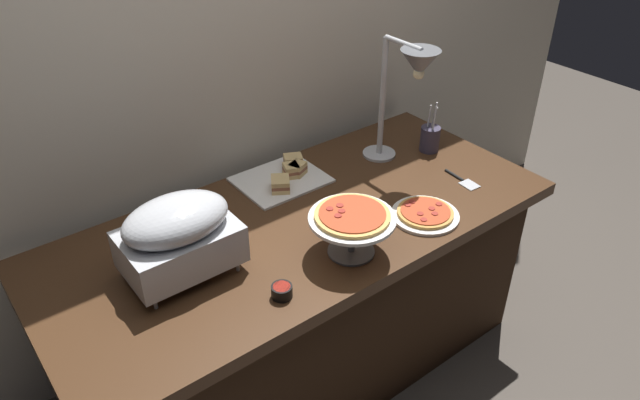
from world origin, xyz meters
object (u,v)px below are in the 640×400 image
object	(u,v)px
pizza_plate_center	(352,221)
serving_spatula	(462,180)
pizza_plate_front	(425,214)
sandwich_platter	(285,176)
sauce_cup_near	(282,291)
utensil_holder	(430,138)
chafing_dish	(178,234)
heat_lamp	(412,75)

from	to	relation	value
pizza_plate_center	serving_spatula	world-z (taller)	pizza_plate_center
pizza_plate_front	sandwich_platter	size ratio (longest dim) A/B	0.73
sauce_cup_near	utensil_holder	distance (m)	1.10
pizza_plate_center	sauce_cup_near	world-z (taller)	pizza_plate_center
chafing_dish	heat_lamp	bearing A→B (deg)	2.22
chafing_dish	sauce_cup_near	xyz separation A→B (m)	(0.18, -0.29, -0.13)
pizza_plate_front	pizza_plate_center	xyz separation A→B (m)	(-0.35, 0.01, 0.12)
sandwich_platter	serving_spatula	xyz separation A→B (m)	(0.56, -0.44, -0.02)
pizza_plate_front	pizza_plate_center	size ratio (longest dim) A/B	0.86
sauce_cup_near	heat_lamp	bearing A→B (deg)	21.21
chafing_dish	sauce_cup_near	size ratio (longest dim) A/B	5.42
pizza_plate_center	sauce_cup_near	xyz separation A→B (m)	(-0.31, -0.04, -0.11)
chafing_dish	utensil_holder	bearing A→B (deg)	4.21
pizza_plate_front	utensil_holder	distance (m)	0.52
chafing_dish	sandwich_platter	distance (m)	0.65
chafing_dish	sandwich_platter	bearing A→B (deg)	24.63
sandwich_platter	utensil_holder	distance (m)	0.66
serving_spatula	chafing_dish	bearing A→B (deg)	171.47
pizza_plate_center	utensil_holder	world-z (taller)	utensil_holder
heat_lamp	serving_spatula	size ratio (longest dim) A/B	3.06
chafing_dish	sandwich_platter	xyz separation A→B (m)	(0.58, 0.27, -0.13)
chafing_dish	sandwich_platter	world-z (taller)	chafing_dish
serving_spatula	pizza_plate_center	bearing A→B (deg)	-173.24
utensil_holder	serving_spatula	size ratio (longest dim) A/B	1.29
sandwich_platter	sauce_cup_near	distance (m)	0.68
sandwich_platter	utensil_holder	size ratio (longest dim) A/B	1.54
sandwich_platter	chafing_dish	bearing A→B (deg)	-155.37
chafing_dish	pizza_plate_front	bearing A→B (deg)	-16.91
sauce_cup_near	pizza_plate_center	bearing A→B (deg)	6.93
heat_lamp	sandwich_platter	size ratio (longest dim) A/B	1.55
chafing_dish	pizza_plate_front	xyz separation A→B (m)	(0.84, -0.26, -0.14)
heat_lamp	utensil_holder	xyz separation A→B (m)	(0.20, 0.05, -0.35)
utensil_holder	sauce_cup_near	bearing A→B (deg)	-160.11
pizza_plate_center	serving_spatula	size ratio (longest dim) A/B	1.68
chafing_dish	utensil_holder	xyz separation A→B (m)	(1.22, 0.09, -0.09)
pizza_plate_front	pizza_plate_center	distance (m)	0.37
chafing_dish	sauce_cup_near	world-z (taller)	chafing_dish
chafing_dish	serving_spatula	world-z (taller)	chafing_dish
chafing_dish	pizza_plate_center	xyz separation A→B (m)	(0.49, -0.25, -0.02)
sandwich_platter	sauce_cup_near	bearing A→B (deg)	-125.77
heat_lamp	pizza_plate_center	bearing A→B (deg)	-151.49
chafing_dish	pizza_plate_center	world-z (taller)	chafing_dish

